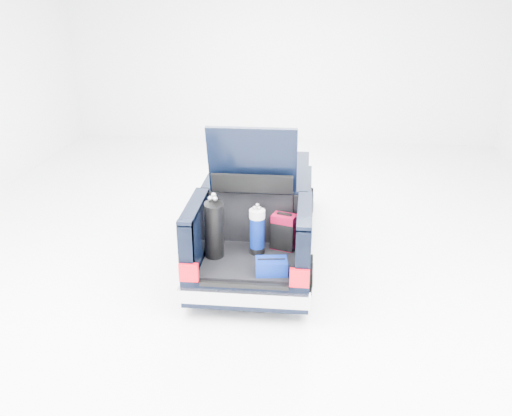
# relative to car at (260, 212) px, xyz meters

# --- Properties ---
(ground) EXTENTS (14.00, 14.00, 0.00)m
(ground) POSITION_rel_car_xyz_m (0.00, -0.11, -0.67)
(ground) COLOR white
(ground) RESTS_ON ground
(car) EXTENTS (1.87, 4.65, 2.47)m
(car) POSITION_rel_car_xyz_m (0.00, 0.00, 0.00)
(car) COLOR black
(car) RESTS_ON ground
(red_suitcase) EXTENTS (0.40, 0.32, 0.57)m
(red_suitcase) POSITION_rel_car_xyz_m (0.48, -1.19, 0.20)
(red_suitcase) COLOR maroon
(red_suitcase) RESTS_ON car
(black_golf_bag) EXTENTS (0.37, 0.45, 0.99)m
(black_golf_bag) POSITION_rel_car_xyz_m (-0.50, -1.59, 0.37)
(black_golf_bag) COLOR black
(black_golf_bag) RESTS_ON car
(blue_golf_bag) EXTENTS (0.30, 0.30, 0.77)m
(blue_golf_bag) POSITION_rel_car_xyz_m (0.09, -1.37, 0.28)
(blue_golf_bag) COLOR black
(blue_golf_bag) RESTS_ON car
(blue_duffel) EXTENTS (0.47, 0.34, 0.23)m
(blue_duffel) POSITION_rel_car_xyz_m (0.35, -1.96, 0.03)
(blue_duffel) COLOR navy
(blue_duffel) RESTS_ON car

